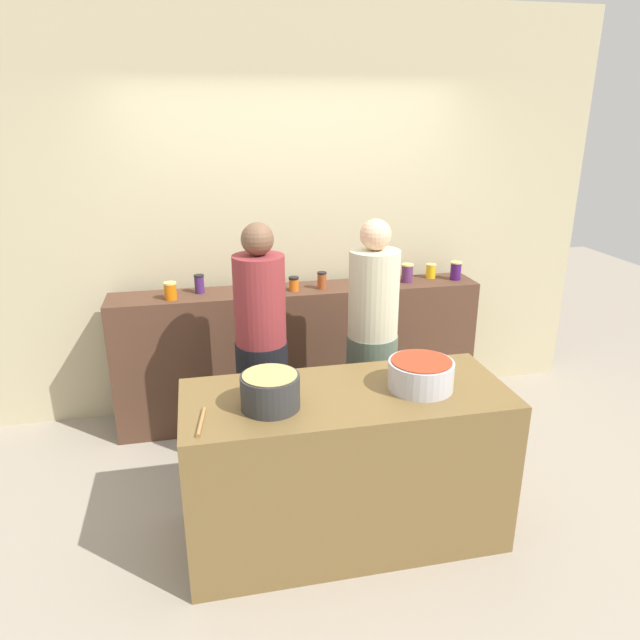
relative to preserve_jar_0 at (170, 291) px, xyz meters
The scene contains 19 objects.
ground 1.75m from the preserve_jar_0, 48.77° to the right, with size 12.00×12.00×0.00m, color gray.
storefront_wall 1.07m from the preserve_jar_0, 25.06° to the left, with size 4.80×0.12×3.00m, color #BBAF88.
display_shelf 1.07m from the preserve_jar_0, ahead, with size 2.70×0.36×1.03m, color #4F3223.
prep_table 1.73m from the preserve_jar_0, 55.85° to the right, with size 1.70×0.70×0.88m, color brown.
preserve_jar_0 is the anchor object (origin of this frame).
preserve_jar_1 0.23m from the preserve_jar_0, 29.46° to the left, with size 0.07×0.07×0.13m.
preserve_jar_2 0.59m from the preserve_jar_0, ahead, with size 0.07×0.07×0.13m.
preserve_jar_3 0.71m from the preserve_jar_0, ahead, with size 0.08×0.08×0.14m.
preserve_jar_4 0.86m from the preserve_jar_0, ahead, with size 0.07×0.07×0.10m.
preserve_jar_5 1.07m from the preserve_jar_0, ahead, with size 0.07×0.07×0.12m.
preserve_jar_6 1.59m from the preserve_jar_0, ahead, with size 0.08×0.08×0.10m.
preserve_jar_7 1.74m from the preserve_jar_0, ahead, with size 0.09×0.09×0.14m.
preserve_jar_8 1.96m from the preserve_jar_0, ahead, with size 0.08×0.08×0.11m.
preserve_jar_9 2.12m from the preserve_jar_0, ahead, with size 0.09×0.09×0.14m.
cooking_pot_left 1.49m from the preserve_jar_0, 70.48° to the right, with size 0.29×0.29×0.18m.
cooking_pot_center 1.88m from the preserve_jar_0, 46.38° to the right, with size 0.34×0.34×0.16m.
wooden_spoon 1.51m from the preserve_jar_0, 83.92° to the right, with size 0.02×0.02×0.25m, color #9E703D.
cook_with_tongs 0.88m from the preserve_jar_0, 47.31° to the right, with size 0.33×0.33×1.64m.
cook_in_cap 1.44m from the preserve_jar_0, 26.37° to the right, with size 0.33×0.33×1.65m.
Camera 1 is at (-0.71, -2.91, 2.25)m, focal length 32.69 mm.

